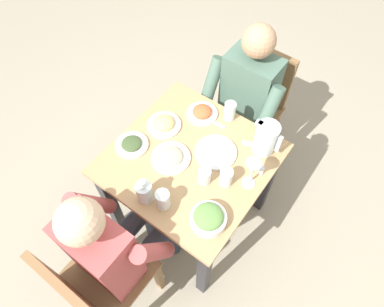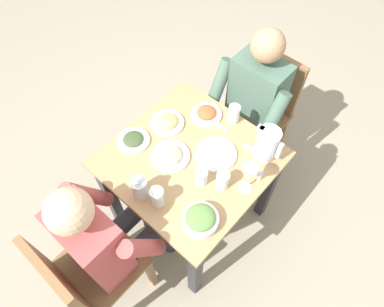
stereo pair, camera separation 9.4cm
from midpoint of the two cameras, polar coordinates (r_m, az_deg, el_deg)
ground_plane at (r=2.48m, az=0.83°, el=-10.18°), size 8.00×8.00×0.00m
dining_table at (r=1.93m, az=1.04°, el=-3.05°), size 0.81×0.81×0.75m
chair_near at (r=1.89m, az=-15.95°, el=-18.86°), size 0.40×0.40×0.89m
chair_far at (r=2.41m, az=12.66°, el=7.64°), size 0.40×0.40×0.89m
diner_near at (r=1.76m, az=-11.92°, el=-13.18°), size 0.48×0.53×1.19m
diner_far at (r=2.18m, az=10.33°, el=7.22°), size 0.48×0.53×1.19m
water_pitcher at (r=1.79m, az=13.92°, el=1.53°), size 0.16×0.12×0.19m
salad_bowl at (r=1.60m, az=3.12°, el=-11.02°), size 0.17×0.17×0.09m
plate_yoghurt at (r=1.81m, az=5.49°, el=-0.03°), size 0.23×0.23×0.04m
plate_dolmas at (r=1.88m, az=-8.41°, el=2.24°), size 0.18×0.18×0.04m
plate_rice_curry at (r=1.97m, az=3.80°, el=6.69°), size 0.18×0.18×0.05m
plate_fries at (r=1.93m, az=-2.81°, el=5.28°), size 0.19×0.19×0.06m
plate_beans at (r=1.80m, az=-2.19°, el=-0.38°), size 0.21×0.21×0.04m
water_glass_near_right at (r=1.63m, az=-4.21°, el=-7.37°), size 0.07×0.07×0.11m
water_glass_near_left at (r=1.70m, az=3.15°, el=-4.01°), size 0.06×0.06×0.09m
water_glass_center at (r=1.69m, az=6.76°, el=-4.50°), size 0.07×0.07×0.10m
water_glass_by_pitcher at (r=1.93m, az=8.43°, el=6.54°), size 0.07×0.07×0.11m
wine_glass at (r=1.62m, az=11.12°, el=-3.42°), size 0.08×0.08×0.20m
oil_carafe at (r=1.67m, az=-7.14°, el=-5.89°), size 0.08×0.08×0.16m
salt_shaker at (r=1.76m, az=12.71°, el=-3.78°), size 0.03×0.03×0.05m
fork_near at (r=1.87m, az=12.53°, el=0.38°), size 0.17×0.08×0.01m
knife_near at (r=1.95m, az=5.24°, el=5.19°), size 0.19×0.02×0.01m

